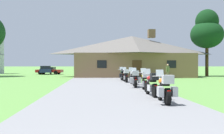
{
  "coord_description": "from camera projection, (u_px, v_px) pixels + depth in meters",
  "views": [
    {
      "loc": [
        -0.79,
        -2.53,
        1.56
      ],
      "look_at": [
        0.8,
        22.05,
        1.37
      ],
      "focal_mm": 44.24,
      "sensor_mm": 36.0,
      "label": 1
    }
  ],
  "objects": [
    {
      "name": "ground_plane",
      "position": [
        104.0,
        84.0,
        22.55
      ],
      "size": [
        500.0,
        500.0,
        0.0
      ],
      "primitive_type": "plane",
      "color": "#56893D"
    },
    {
      "name": "asphalt_driveway",
      "position": [
        105.0,
        85.0,
        20.55
      ],
      "size": [
        6.4,
        80.0,
        0.06
      ],
      "primitive_type": "cube",
      "color": "slate",
      "rests_on": "ground"
    },
    {
      "name": "motorcycle_orange_nearest_to_camera",
      "position": [
        165.0,
        89.0,
        10.7
      ],
      "size": [
        0.76,
        2.08,
        1.3
      ],
      "rotation": [
        0.0,
        0.0,
        -0.04
      ],
      "color": "black",
      "rests_on": "asphalt_driveway"
    },
    {
      "name": "motorcycle_red_second_in_row",
      "position": [
        152.0,
        84.0,
        13.2
      ],
      "size": [
        0.66,
        2.08,
        1.3
      ],
      "rotation": [
        0.0,
        0.0,
        0.04
      ],
      "color": "black",
      "rests_on": "asphalt_driveway"
    },
    {
      "name": "motorcycle_yellow_third_in_row",
      "position": [
        145.0,
        81.0,
        15.91
      ],
      "size": [
        0.66,
        2.08,
        1.3
      ],
      "rotation": [
        0.0,
        0.0,
        -0.07
      ],
      "color": "black",
      "rests_on": "asphalt_driveway"
    },
    {
      "name": "motorcycle_silver_fourth_in_row",
      "position": [
        135.0,
        79.0,
        18.43
      ],
      "size": [
        0.81,
        2.08,
        1.3
      ],
      "rotation": [
        0.0,
        0.0,
        -0.08
      ],
      "color": "black",
      "rests_on": "asphalt_driveway"
    },
    {
      "name": "motorcycle_silver_fifth_in_row",
      "position": [
        133.0,
        77.0,
        21.1
      ],
      "size": [
        0.78,
        2.08,
        1.3
      ],
      "rotation": [
        0.0,
        0.0,
        0.06
      ],
      "color": "black",
      "rests_on": "asphalt_driveway"
    },
    {
      "name": "motorcycle_white_sixth_in_row",
      "position": [
        126.0,
        76.0,
        23.91
      ],
      "size": [
        0.66,
        2.08,
        1.3
      ],
      "rotation": [
        0.0,
        0.0,
        0.01
      ],
      "color": "black",
      "rests_on": "asphalt_driveway"
    },
    {
      "name": "motorcycle_green_farthest_in_row",
      "position": [
        123.0,
        75.0,
        26.29
      ],
      "size": [
        0.74,
        2.08,
        1.3
      ],
      "rotation": [
        0.0,
        0.0,
        0.04
      ],
      "color": "black",
      "rests_on": "asphalt_driveway"
    },
    {
      "name": "stone_lodge",
      "position": [
        132.0,
        56.0,
        36.62
      ],
      "size": [
        15.53,
        9.34,
        6.29
      ],
      "color": "brown",
      "rests_on": "ground"
    },
    {
      "name": "bystander_olive_shirt_near_lodge",
      "position": [
        168.0,
        71.0,
        28.61
      ],
      "size": [
        0.41,
        0.42,
        1.67
      ],
      "rotation": [
        0.0,
        0.0,
        3.94
      ],
      "color": "#75664C",
      "rests_on": "ground"
    },
    {
      "name": "tree_right_of_lodge",
      "position": [
        207.0,
        31.0,
        37.76
      ],
      "size": [
        4.45,
        4.45,
        9.18
      ],
      "color": "#422D19",
      "rests_on": "ground"
    },
    {
      "name": "parked_navy_suv_far_left",
      "position": [
        45.0,
        70.0,
        45.78
      ],
      "size": [
        2.58,
        4.84,
        1.4
      ],
      "rotation": [
        0.0,
        0.0,
        0.17
      ],
      "color": "navy",
      "rests_on": "ground"
    },
    {
      "name": "parked_red_sedan_far_left",
      "position": [
        49.0,
        70.0,
        45.2
      ],
      "size": [
        4.42,
        2.42,
        1.2
      ],
      "rotation": [
        0.0,
        0.0,
        1.43
      ],
      "color": "maroon",
      "rests_on": "ground"
    }
  ]
}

